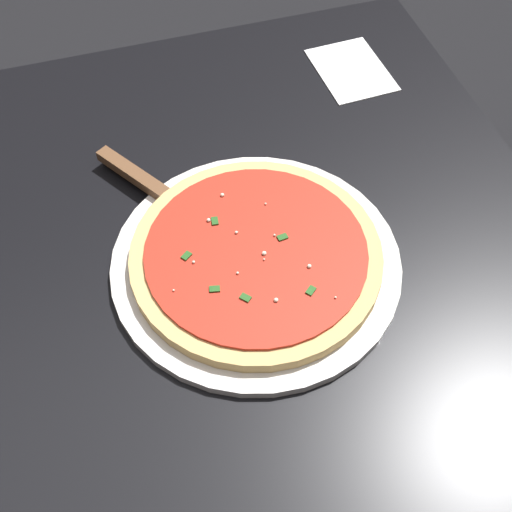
{
  "coord_description": "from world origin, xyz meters",
  "views": [
    {
      "loc": [
        -0.43,
        0.13,
        1.42
      ],
      "look_at": [
        0.03,
        -0.01,
        0.77
      ],
      "focal_mm": 48.38,
      "sensor_mm": 36.0,
      "label": 1
    }
  ],
  "objects_px": {
    "serving_plate": "(256,263)",
    "napkin_folded_right": "(351,70)",
    "pizza": "(256,256)",
    "pizza_server": "(158,191)"
  },
  "relations": [
    {
      "from": "serving_plate",
      "to": "pizza_server",
      "type": "bearing_deg",
      "value": 32.54
    },
    {
      "from": "serving_plate",
      "to": "pizza",
      "type": "bearing_deg",
      "value": 120.67
    },
    {
      "from": "pizza",
      "to": "pizza_server",
      "type": "relative_size",
      "value": 1.43
    },
    {
      "from": "serving_plate",
      "to": "pizza_server",
      "type": "distance_m",
      "value": 0.17
    },
    {
      "from": "napkin_folded_right",
      "to": "pizza_server",
      "type": "bearing_deg",
      "value": 116.81
    },
    {
      "from": "serving_plate",
      "to": "napkin_folded_right",
      "type": "xyz_separation_m",
      "value": [
        0.31,
        -0.25,
        -0.0
      ]
    },
    {
      "from": "pizza_server",
      "to": "napkin_folded_right",
      "type": "relative_size",
      "value": 1.53
    },
    {
      "from": "pizza_server",
      "to": "pizza",
      "type": "bearing_deg",
      "value": -147.46
    },
    {
      "from": "napkin_folded_right",
      "to": "serving_plate",
      "type": "bearing_deg",
      "value": 141.23
    },
    {
      "from": "pizza",
      "to": "napkin_folded_right",
      "type": "height_order",
      "value": "pizza"
    }
  ]
}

